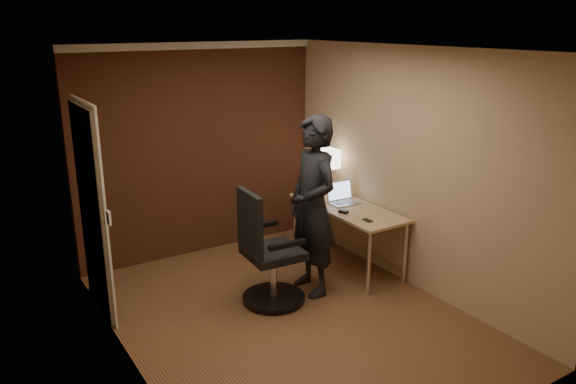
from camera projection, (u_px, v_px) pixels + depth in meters
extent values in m
plane|color=brown|center=(288.00, 316.00, 5.41)|extent=(4.00, 4.00, 0.00)
plane|color=white|center=(288.00, 49.00, 4.68)|extent=(4.00, 4.00, 0.00)
plane|color=tan|center=(198.00, 150.00, 6.66)|extent=(3.00, 0.00, 3.00)
plane|color=tan|center=(462.00, 273.00, 3.43)|extent=(3.00, 0.00, 3.00)
plane|color=tan|center=(122.00, 223.00, 4.28)|extent=(0.00, 4.00, 4.00)
plane|color=tan|center=(410.00, 169.00, 5.81)|extent=(0.00, 4.00, 4.00)
cube|color=brown|center=(199.00, 151.00, 6.64)|extent=(2.98, 0.06, 2.50)
cube|color=silver|center=(194.00, 46.00, 6.28)|extent=(3.00, 0.08, 0.08)
cube|color=silver|center=(477.00, 71.00, 3.11)|extent=(3.00, 0.08, 0.08)
cube|color=silver|center=(113.00, 60.00, 3.95)|extent=(0.08, 4.00, 0.08)
cube|color=silver|center=(415.00, 49.00, 5.44)|extent=(0.08, 4.00, 0.08)
cube|color=silver|center=(92.00, 213.00, 5.25)|extent=(0.05, 0.82, 2.02)
cube|color=silver|center=(94.00, 213.00, 5.26)|extent=(0.02, 0.92, 2.12)
cylinder|color=silver|center=(107.00, 222.00, 5.01)|extent=(0.05, 0.05, 0.05)
cube|color=silver|center=(109.00, 218.00, 4.68)|extent=(0.02, 0.08, 0.12)
cube|color=tan|center=(347.00, 208.00, 6.30)|extent=(0.60, 1.50, 0.03)
cube|color=tan|center=(365.00, 227.00, 6.53)|extent=(0.02, 1.38, 0.54)
cylinder|color=silver|center=(369.00, 264.00, 5.72)|extent=(0.04, 0.04, 0.70)
cylinder|color=silver|center=(295.00, 224.00, 6.84)|extent=(0.04, 0.04, 0.70)
cylinder|color=silver|center=(405.00, 253.00, 5.98)|extent=(0.04, 0.04, 0.70)
cylinder|color=silver|center=(328.00, 217.00, 7.10)|extent=(0.04, 0.04, 0.70)
cube|color=silver|center=(327.00, 192.00, 6.79)|extent=(0.11, 0.11, 0.01)
cylinder|color=silver|center=(327.00, 180.00, 6.74)|extent=(0.01, 0.01, 0.30)
cube|color=white|center=(328.00, 159.00, 6.67)|extent=(0.22, 0.22, 0.22)
cube|color=silver|center=(344.00, 203.00, 6.40)|extent=(0.34, 0.25, 0.01)
cube|color=silver|center=(339.00, 190.00, 6.46)|extent=(0.33, 0.08, 0.22)
cube|color=#B2CCF2|center=(340.00, 191.00, 6.45)|extent=(0.30, 0.06, 0.19)
cube|color=gray|center=(345.00, 202.00, 6.39)|extent=(0.29, 0.15, 0.00)
cube|color=black|center=(343.00, 211.00, 6.08)|extent=(0.09, 0.11, 0.03)
cube|color=black|center=(368.00, 220.00, 5.84)|extent=(0.07, 0.12, 0.01)
cylinder|color=black|center=(274.00, 297.00, 5.68)|extent=(0.63, 0.63, 0.03)
cylinder|color=silver|center=(274.00, 276.00, 5.61)|extent=(0.07, 0.07, 0.47)
cube|color=black|center=(273.00, 253.00, 5.54)|extent=(0.55, 0.55, 0.08)
cube|color=black|center=(250.00, 224.00, 5.32)|extent=(0.09, 0.48, 0.62)
cube|color=black|center=(260.00, 225.00, 5.73)|extent=(0.39, 0.08, 0.05)
cube|color=black|center=(288.00, 245.00, 5.24)|extent=(0.39, 0.08, 0.05)
imported|color=black|center=(313.00, 206.00, 5.66)|extent=(0.49, 0.71, 1.86)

